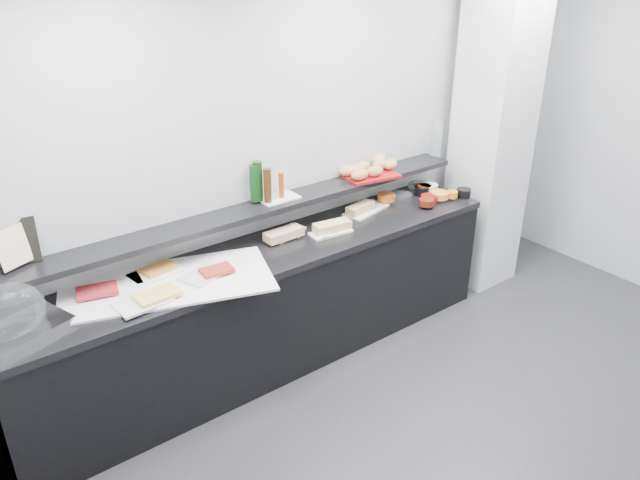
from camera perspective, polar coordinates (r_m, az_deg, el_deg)
ground at (r=4.15m, az=18.27°, el=-18.03°), size 5.00×5.00×0.00m
back_wall at (r=4.63m, az=0.30°, el=7.77°), size 5.00×0.02×2.70m
column at (r=5.42m, az=15.50°, el=9.59°), size 0.50×0.50×2.70m
buffet_cabinet at (r=4.44m, az=-4.56°, el=-6.42°), size 3.60×0.60×0.85m
counter_top at (r=4.21m, az=-4.77°, el=-1.25°), size 3.62×0.62×0.05m
wall_shelf at (r=4.24m, az=-6.19°, el=2.68°), size 3.60×0.25×0.04m
cloche_base at (r=3.69m, az=-25.54°, el=-7.42°), size 0.53×0.43×0.04m
cloche_dome at (r=3.65m, az=-26.67°, el=-6.12°), size 0.44×0.34×0.34m
linen_runner at (r=3.90m, az=-13.79°, el=-3.82°), size 1.38×0.97×0.01m
platter_meat_a at (r=3.95m, az=-18.07°, el=-3.75°), size 0.30×0.22×0.01m
food_meat_a at (r=3.87m, az=-19.71°, el=-4.37°), size 0.26×0.20×0.02m
platter_salmon at (r=3.99m, az=-14.77°, el=-2.96°), size 0.34×0.25×0.01m
food_salmon at (r=4.00m, az=-14.52°, el=-2.54°), size 0.22×0.16×0.02m
platter_cheese at (r=3.71m, az=-15.89°, el=-5.51°), size 0.32×0.22×0.01m
food_cheese at (r=3.72m, az=-14.65°, el=-4.87°), size 0.26×0.17×0.02m
platter_meat_b at (r=3.91m, az=-10.55°, el=-3.10°), size 0.33×0.27×0.01m
food_meat_b at (r=3.91m, az=-9.42°, el=-2.73°), size 0.20×0.14×0.02m
sandwich_plate_left at (r=4.42m, az=-3.07°, el=0.62°), size 0.33×0.22×0.01m
sandwich_food_left at (r=4.32m, az=-3.33°, el=0.55°), size 0.28×0.11×0.06m
tongs_left at (r=4.38m, az=-1.63°, el=0.57°), size 0.14×0.10×0.01m
sandwich_plate_mid at (r=4.42m, az=0.98°, el=0.70°), size 0.32×0.16×0.01m
sandwich_food_mid at (r=4.43m, az=1.13°, el=1.27°), size 0.28×0.15×0.06m
tongs_mid at (r=4.36m, az=1.02°, el=0.46°), size 0.16×0.01×0.01m
sandwich_plate_right at (r=4.80m, az=4.25°, el=2.77°), size 0.42×0.26×0.01m
sandwich_food_right at (r=4.74m, az=3.71°, el=2.94°), size 0.26×0.14×0.06m
tongs_right at (r=4.76m, az=4.56°, el=2.68°), size 0.16×0.03×0.01m
bowl_glass_fruit at (r=4.98m, az=7.31°, el=3.81°), size 0.22×0.22×0.07m
fill_glass_fruit at (r=4.96m, az=6.08°, el=3.92°), size 0.18×0.18×0.05m
bowl_black_jam at (r=5.16m, az=9.26°, el=4.50°), size 0.13×0.13×0.07m
fill_black_jam at (r=5.18m, az=9.50°, el=4.69°), size 0.16×0.16×0.05m
bowl_glass_cream at (r=5.21m, az=9.11°, el=4.72°), size 0.24×0.24×0.07m
fill_glass_cream at (r=5.21m, az=9.90°, el=4.78°), size 0.19×0.19×0.05m
bowl_red_jam at (r=4.99m, az=9.93°, el=3.66°), size 0.14×0.14×0.07m
fill_red_jam at (r=4.90m, az=9.72°, el=3.43°), size 0.12×0.12×0.05m
bowl_glass_salmon at (r=5.07m, az=10.80°, el=3.98°), size 0.16×0.16×0.07m
fill_glass_salmon at (r=5.06m, az=10.88°, el=4.06°), size 0.18×0.18×0.05m
bowl_black_fruit at (r=5.17m, az=13.00°, el=4.21°), size 0.14×0.14×0.07m
fill_black_fruit at (r=5.09m, az=11.98°, el=4.11°), size 0.12×0.12×0.05m
framed_print at (r=3.83m, az=-25.97°, el=-0.14°), size 0.23×0.12×0.26m
print_art at (r=3.77m, az=-26.28°, el=-0.61°), size 0.19×0.12×0.22m
condiment_tray at (r=4.36m, az=-3.80°, el=3.85°), size 0.28×0.17×0.01m
bottle_green_a at (r=4.27m, az=-6.03°, el=5.19°), size 0.07×0.07×0.26m
bottle_brown at (r=4.24m, az=-4.82°, el=4.98°), size 0.07×0.07×0.24m
bottle_green_b at (r=4.27m, az=-5.68°, el=5.36°), size 0.07×0.07×0.28m
bottle_hot at (r=4.33m, az=-3.56°, el=5.03°), size 0.04×0.04×0.18m
shaker_salt at (r=4.38m, az=-3.58°, el=4.51°), size 0.03×0.03×0.07m
shaker_pepper at (r=4.36m, az=-3.78°, el=4.38°), size 0.04×0.04×0.07m
bread_tray at (r=4.79m, az=4.57°, el=5.94°), size 0.45×0.35×0.02m
bread_roll_nw at (r=4.72m, az=2.52°, el=6.35°), size 0.16×0.13×0.08m
bread_roll_n at (r=4.82m, az=3.93°, el=6.72°), size 0.16×0.12×0.08m
bread_roll_ne at (r=4.99m, az=5.49°, el=7.34°), size 0.17×0.13×0.08m
bread_roll_sw at (r=4.65m, az=3.65°, el=6.00°), size 0.16×0.11×0.08m
bread_roll_s at (r=4.73m, az=5.02°, el=6.30°), size 0.16×0.12×0.08m
bread_roll_se at (r=4.89m, az=6.45°, el=6.92°), size 0.17×0.14×0.08m
bread_roll_midw at (r=4.74m, az=3.24°, el=6.40°), size 0.16×0.13×0.08m
bread_roll_mide at (r=4.88m, az=5.53°, el=6.89°), size 0.15×0.12×0.08m
carafe at (r=5.26m, az=10.56°, el=9.03°), size 0.11×0.11×0.30m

